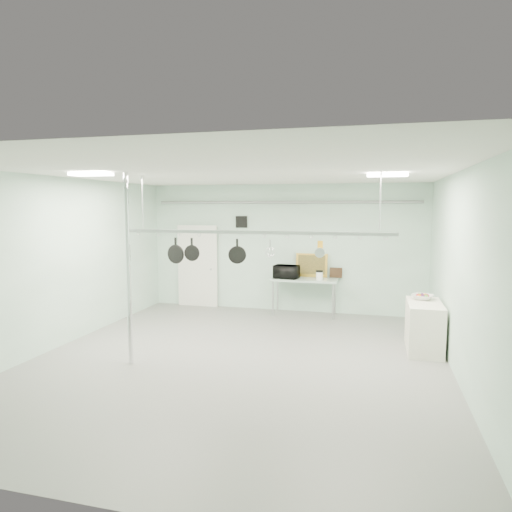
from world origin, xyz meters
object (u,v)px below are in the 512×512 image
(prep_table, at_px, (304,281))
(side_cabinet, at_px, (424,327))
(chrome_pole, at_px, (128,270))
(coffee_canister, at_px, (319,276))
(microwave, at_px, (287,272))
(pot_rack, at_px, (253,231))
(skillet_mid, at_px, (192,249))
(skillet_right, at_px, (237,251))
(skillet_left, at_px, (176,251))
(fruit_bowl, at_px, (422,297))

(prep_table, bearing_deg, side_cabinet, -40.79)
(chrome_pole, relative_size, coffee_canister, 16.77)
(side_cabinet, distance_m, microwave, 3.70)
(pot_rack, bearing_deg, skillet_mid, 180.00)
(chrome_pole, bearing_deg, skillet_mid, 50.00)
(side_cabinet, xyz_separation_m, skillet_mid, (-4.09, -1.10, 1.43))
(side_cabinet, distance_m, skillet_right, 3.71)
(prep_table, relative_size, microwave, 2.77)
(microwave, xyz_separation_m, coffee_canister, (0.80, -0.05, -0.06))
(skillet_left, bearing_deg, fruit_bowl, 26.38)
(side_cabinet, bearing_deg, skillet_mid, -164.96)
(coffee_canister, xyz_separation_m, skillet_left, (-2.24, -3.16, 0.85))
(coffee_canister, distance_m, skillet_mid, 3.80)
(side_cabinet, xyz_separation_m, coffee_canister, (-2.17, 2.06, 0.55))
(skillet_left, distance_m, skillet_mid, 0.32)
(skillet_mid, relative_size, skillet_right, 0.96)
(coffee_canister, distance_m, skillet_right, 3.45)
(coffee_canister, bearing_deg, prep_table, 160.06)
(chrome_pole, xyz_separation_m, skillet_mid, (0.76, 0.90, 0.28))
(prep_table, distance_m, side_cabinet, 3.39)
(prep_table, relative_size, skillet_mid, 3.92)
(microwave, distance_m, skillet_mid, 3.49)
(fruit_bowl, bearing_deg, skillet_mid, -161.36)
(microwave, bearing_deg, side_cabinet, 152.40)
(skillet_left, height_order, skillet_mid, same)
(microwave, height_order, coffee_canister, microwave)
(chrome_pole, height_order, microwave, chrome_pole)
(side_cabinet, xyz_separation_m, fruit_bowl, (-0.02, 0.27, 0.50))
(coffee_canister, height_order, skillet_right, skillet_right)
(prep_table, bearing_deg, microwave, -167.70)
(prep_table, relative_size, side_cabinet, 1.33)
(chrome_pole, relative_size, skillet_mid, 7.83)
(chrome_pole, distance_m, skillet_right, 1.86)
(pot_rack, height_order, coffee_canister, pot_rack)
(chrome_pole, xyz_separation_m, prep_table, (2.30, 4.20, -0.77))
(side_cabinet, height_order, pot_rack, pot_rack)
(pot_rack, xyz_separation_m, skillet_left, (-1.46, 0.00, -0.38))
(prep_table, xyz_separation_m, coffee_canister, (0.38, -0.14, 0.17))
(skillet_left, bearing_deg, pot_rack, 9.00)
(side_cabinet, relative_size, skillet_mid, 2.94)
(chrome_pole, height_order, skillet_left, chrome_pole)
(chrome_pole, relative_size, prep_table, 2.00)
(pot_rack, distance_m, skillet_left, 1.51)
(side_cabinet, bearing_deg, skillet_right, -161.26)
(prep_table, height_order, pot_rack, pot_rack)
(fruit_bowl, bearing_deg, skillet_left, -162.62)
(pot_rack, bearing_deg, prep_table, 83.09)
(chrome_pole, bearing_deg, pot_rack, 25.35)
(prep_table, distance_m, coffee_canister, 0.44)
(prep_table, relative_size, pot_rack, 0.33)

